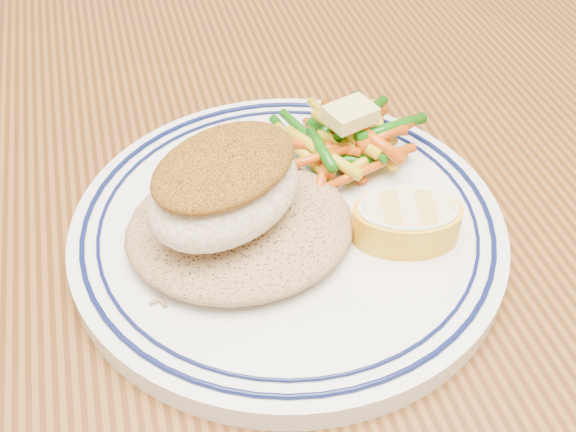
# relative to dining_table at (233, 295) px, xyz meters

# --- Properties ---
(dining_table) EXTENTS (1.50, 0.90, 0.75)m
(dining_table) POSITION_rel_dining_table_xyz_m (0.00, 0.00, 0.00)
(dining_table) COLOR #4B280F
(dining_table) RESTS_ON ground
(plate) EXTENTS (0.26, 0.26, 0.02)m
(plate) POSITION_rel_dining_table_xyz_m (0.03, -0.05, 0.11)
(plate) COLOR white
(plate) RESTS_ON dining_table
(rice_pilaf) EXTENTS (0.13, 0.12, 0.03)m
(rice_pilaf) POSITION_rel_dining_table_xyz_m (-0.00, -0.05, 0.12)
(rice_pilaf) COLOR #95734A
(rice_pilaf) RESTS_ON plate
(fish_fillet) EXTENTS (0.11, 0.11, 0.05)m
(fish_fillet) POSITION_rel_dining_table_xyz_m (-0.01, -0.05, 0.15)
(fish_fillet) COLOR #EFE3C5
(fish_fillet) RESTS_ON rice_pilaf
(vegetable_pile) EXTENTS (0.10, 0.09, 0.03)m
(vegetable_pile) POSITION_rel_dining_table_xyz_m (0.08, -0.00, 0.13)
(vegetable_pile) COLOR #B64509
(vegetable_pile) RESTS_ON plate
(butter_pat) EXTENTS (0.03, 0.03, 0.01)m
(butter_pat) POSITION_rel_dining_table_xyz_m (0.08, -0.00, 0.15)
(butter_pat) COLOR #DED46D
(butter_pat) RESTS_ON vegetable_pile
(lemon_wedge) EXTENTS (0.07, 0.07, 0.02)m
(lemon_wedge) POSITION_rel_dining_table_xyz_m (0.09, -0.08, 0.13)
(lemon_wedge) COLOR yellow
(lemon_wedge) RESTS_ON plate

